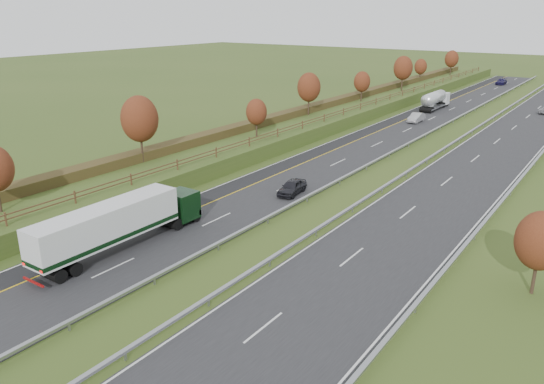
{
  "coord_description": "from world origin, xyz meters",
  "views": [
    {
      "loc": [
        31.72,
        -11.81,
        18.46
      ],
      "look_at": [
        4.6,
        27.26,
        2.2
      ],
      "focal_mm": 35.0,
      "sensor_mm": 36.0,
      "label": 1
    }
  ],
  "objects": [
    {
      "name": "road_tanker",
      "position": [
        -1.6,
        92.91,
        1.86
      ],
      "size": [
        2.4,
        11.22,
        3.46
      ],
      "color": "silver",
      "rests_on": "near_carriageway"
    },
    {
      "name": "car_small_far",
      "position": [
        0.6,
        139.67,
        0.79
      ],
      "size": [
        2.12,
        5.2,
        1.51
      ],
      "primitive_type": "imported",
      "rotation": [
        0.0,
        0.0,
        0.0
      ],
      "color": "#19143F",
      "rests_on": "near_carriageway"
    },
    {
      "name": "trees_left",
      "position": [
        -12.64,
        56.63,
        6.37
      ],
      "size": [
        6.64,
        164.3,
        7.66
      ],
      "color": "#2D2116",
      "rests_on": "embankment_left"
    },
    {
      "name": "car_dark_near",
      "position": [
        3.08,
        33.17,
        0.8
      ],
      "size": [
        2.34,
        4.67,
        1.53
      ],
      "primitive_type": "imported",
      "rotation": [
        0.0,
        0.0,
        0.12
      ],
      "color": "black",
      "rests_on": "near_carriageway"
    },
    {
      "name": "outer_barrier_far",
      "position": [
        22.3,
        60.0,
        0.62
      ],
      "size": [
        0.32,
        200.0,
        0.71
      ],
      "color": "gray",
      "rests_on": "ground"
    },
    {
      "name": "box_lorry",
      "position": [
        -0.87,
        13.51,
        2.33
      ],
      "size": [
        2.58,
        16.28,
        4.06
      ],
      "color": "black",
      "rests_on": "near_carriageway"
    },
    {
      "name": "lane_markings",
      "position": [
        6.4,
        59.88,
        0.05
      ],
      "size": [
        26.75,
        200.0,
        0.01
      ],
      "color": "silver",
      "rests_on": "near_carriageway"
    },
    {
      "name": "hard_shoulder",
      "position": [
        -3.75,
        60.0,
        0.02
      ],
      "size": [
        3.0,
        200.0,
        0.04
      ],
      "primitive_type": "cube",
      "color": "black",
      "rests_on": "ground"
    },
    {
      "name": "far_carriageway",
      "position": [
        16.5,
        60.0,
        0.02
      ],
      "size": [
        10.5,
        200.0,
        0.04
      ],
      "primitive_type": "cube",
      "color": "black",
      "rests_on": "ground"
    },
    {
      "name": "hedge_left",
      "position": [
        -15.0,
        60.0,
        2.55
      ],
      "size": [
        2.2,
        180.0,
        1.1
      ],
      "primitive_type": "cube",
      "color": "#3D3A19",
      "rests_on": "embankment_left"
    },
    {
      "name": "median_barrier_near",
      "position": [
        5.7,
        60.0,
        0.61
      ],
      "size": [
        0.32,
        200.0,
        0.71
      ],
      "color": "gray",
      "rests_on": "ground"
    },
    {
      "name": "near_carriageway",
      "position": [
        0.0,
        60.0,
        0.02
      ],
      "size": [
        10.5,
        200.0,
        0.04
      ],
      "primitive_type": "cube",
      "color": "black",
      "rests_on": "ground"
    },
    {
      "name": "fence_left",
      "position": [
        -8.5,
        59.59,
        2.73
      ],
      "size": [
        0.12,
        189.06,
        1.2
      ],
      "color": "#422B19",
      "rests_on": "embankment_left"
    },
    {
      "name": "median_barrier_far",
      "position": [
        10.8,
        60.0,
        0.61
      ],
      "size": [
        0.32,
        200.0,
        0.71
      ],
      "color": "gray",
      "rests_on": "ground"
    },
    {
      "name": "embankment_left",
      "position": [
        -13.0,
        60.0,
        1.0
      ],
      "size": [
        12.0,
        200.0,
        2.0
      ],
      "primitive_type": "cube",
      "color": "#384E1B",
      "rests_on": "ground"
    },
    {
      "name": "car_silver_mid",
      "position": [
        0.08,
        78.07,
        0.83
      ],
      "size": [
        1.71,
        4.83,
        1.59
      ],
      "primitive_type": "imported",
      "rotation": [
        0.0,
        0.0,
        0.01
      ],
      "color": "#9C9BA0",
      "rests_on": "near_carriageway"
    },
    {
      "name": "ground",
      "position": [
        8.0,
        55.0,
        0.0
      ],
      "size": [
        400.0,
        400.0,
        0.0
      ],
      "primitive_type": "plane",
      "color": "#384E1B",
      "rests_on": "ground"
    }
  ]
}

